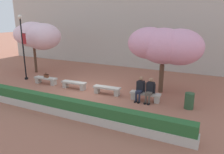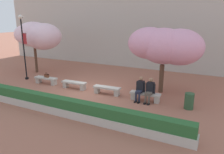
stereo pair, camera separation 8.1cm
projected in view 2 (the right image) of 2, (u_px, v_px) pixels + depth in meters
ground_plane at (90, 91)px, 12.94m from camera, size 100.00×100.00×0.00m
building_facade at (143, 10)px, 19.51m from camera, size 28.00×4.00×9.72m
stone_bench_west_end at (46, 79)px, 14.33m from camera, size 1.61×0.50×0.45m
stone_bench_near_west at (74, 84)px, 13.35m from camera, size 1.61×0.50×0.45m
stone_bench_center at (107, 89)px, 12.37m from camera, size 1.61×0.50×0.45m
stone_bench_near_east at (145, 95)px, 11.39m from camera, size 1.61×0.50×0.45m
person_seated_left at (140, 88)px, 11.35m from camera, size 0.51×0.70×1.29m
person_seated_right at (150, 89)px, 11.12m from camera, size 0.51×0.71×1.29m
handbag at (47, 75)px, 14.21m from camera, size 0.30×0.15×0.34m
cherry_tree_main at (165, 46)px, 12.15m from camera, size 4.20×2.77×3.72m
cherry_tree_secondary at (37, 35)px, 16.74m from camera, size 4.05×2.88×3.93m
lamp_post_with_banner at (23, 42)px, 14.81m from camera, size 0.54×0.28×4.41m
planter_hedge_foreground at (52, 104)px, 10.02m from camera, size 12.70×0.50×0.80m
trash_bin at (189, 101)px, 10.38m from camera, size 0.44×0.44×0.78m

